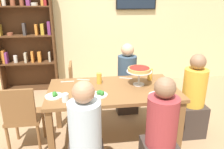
{
  "coord_description": "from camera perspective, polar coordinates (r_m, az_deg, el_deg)",
  "views": [
    {
      "loc": [
        -0.36,
        -2.49,
        1.81
      ],
      "look_at": [
        0.0,
        0.1,
        0.89
      ],
      "focal_mm": 34.93,
      "sensor_mm": 36.0,
      "label": 1
    }
  ],
  "objects": [
    {
      "name": "chair_head_west",
      "position": [
        2.84,
        -22.29,
        -9.95
      ],
      "size": [
        0.4,
        0.4,
        0.87
      ],
      "color": "brown",
      "rests_on": "ground_plane"
    },
    {
      "name": "salad_plate_far_diner",
      "position": [
        2.59,
        -14.88,
        -5.33
      ],
      "size": [
        0.2,
        0.2,
        0.07
      ],
      "color": "white",
      "rests_on": "dining_table"
    },
    {
      "name": "bookshelf",
      "position": [
        4.69,
        -21.76,
        9.92
      ],
      "size": [
        1.1,
        0.3,
        2.21
      ],
      "color": "#4C2D19",
      "rests_on": "ground_plane"
    },
    {
      "name": "cutlery_knife_near",
      "position": [
        3.04,
        -7.52,
        -1.33
      ],
      "size": [
        0.18,
        0.07,
        0.0
      ],
      "primitive_type": "cube",
      "rotation": [
        0.0,
        0.0,
        2.84
      ],
      "color": "silver",
      "rests_on": "dining_table"
    },
    {
      "name": "beer_glass_amber_tall",
      "position": [
        2.86,
        -3.39,
        -1.01
      ],
      "size": [
        0.07,
        0.07,
        0.14
      ],
      "primitive_type": "cylinder",
      "color": "gold",
      "rests_on": "dining_table"
    },
    {
      "name": "ground_plane",
      "position": [
        3.1,
        0.26,
        -16.36
      ],
      "size": [
        12.0,
        12.0,
        0.0
      ],
      "primitive_type": "plane",
      "color": "#9E7A56"
    },
    {
      "name": "beer_glass_amber_short",
      "position": [
        3.03,
        9.9,
        0.03
      ],
      "size": [
        0.06,
        0.06,
        0.16
      ],
      "primitive_type": "cylinder",
      "color": "gold",
      "rests_on": "dining_table"
    },
    {
      "name": "diner_near_left",
      "position": [
        2.17,
        -6.83,
        -18.2
      ],
      "size": [
        0.34,
        0.34,
        1.15
      ],
      "rotation": [
        0.0,
        0.0,
        1.57
      ],
      "color": "#382D28",
      "rests_on": "ground_plane"
    },
    {
      "name": "diner_head_east",
      "position": [
        3.15,
        20.36,
        -6.68
      ],
      "size": [
        0.34,
        0.34,
        1.15
      ],
      "rotation": [
        0.0,
        0.0,
        3.14
      ],
      "color": "#382D28",
      "rests_on": "ground_plane"
    },
    {
      "name": "cutlery_fork_far",
      "position": [
        3.08,
        3.61,
        -0.94
      ],
      "size": [
        0.18,
        0.07,
        0.0
      ],
      "primitive_type": "cube",
      "rotation": [
        0.0,
        0.0,
        2.82
      ],
      "color": "silver",
      "rests_on": "dining_table"
    },
    {
      "name": "salad_plate_near_diner",
      "position": [
        2.53,
        -3.33,
        -5.1
      ],
      "size": [
        0.21,
        0.21,
        0.07
      ],
      "color": "white",
      "rests_on": "dining_table"
    },
    {
      "name": "dining_table",
      "position": [
        2.77,
        0.28,
        -5.41
      ],
      "size": [
        1.61,
        0.89,
        0.74
      ],
      "color": "brown",
      "rests_on": "ground_plane"
    },
    {
      "name": "water_glass_clear_near",
      "position": [
        2.43,
        -12.16,
        -5.96
      ],
      "size": [
        0.08,
        0.08,
        0.09
      ],
      "primitive_type": "cylinder",
      "color": "white",
      "rests_on": "dining_table"
    },
    {
      "name": "cutlery_fork_near",
      "position": [
        3.01,
        -11.59,
        -1.81
      ],
      "size": [
        0.18,
        0.02,
        0.0
      ],
      "primitive_type": "cube",
      "rotation": [
        0.0,
        0.0,
        3.16
      ],
      "color": "silver",
      "rests_on": "dining_table"
    },
    {
      "name": "chair_far_left",
      "position": [
        3.48,
        -8.69,
        -3.2
      ],
      "size": [
        0.4,
        0.4,
        0.87
      ],
      "rotation": [
        0.0,
        0.0,
        -1.57
      ],
      "color": "brown",
      "rests_on": "ground_plane"
    },
    {
      "name": "diner_near_right",
      "position": [
        2.28,
        12.56,
        -16.39
      ],
      "size": [
        0.34,
        0.34,
        1.15
      ],
      "rotation": [
        0.0,
        0.0,
        1.57
      ],
      "color": "#382D28",
      "rests_on": "ground_plane"
    },
    {
      "name": "rear_partition",
      "position": [
        4.72,
        -3.59,
        14.39
      ],
      "size": [
        8.0,
        0.12,
        2.8
      ],
      "primitive_type": "cube",
      "color": "beige",
      "rests_on": "ground_plane"
    },
    {
      "name": "deep_dish_pizza_stand",
      "position": [
        2.8,
        7.15,
        0.99
      ],
      "size": [
        0.32,
        0.32,
        0.23
      ],
      "color": "silver",
      "rests_on": "dining_table"
    },
    {
      "name": "salad_plate_spare",
      "position": [
        2.58,
        12.18,
        -5.22
      ],
      "size": [
        0.23,
        0.23,
        0.07
      ],
      "color": "white",
      "rests_on": "dining_table"
    },
    {
      "name": "diner_far_right",
      "position": [
        3.57,
        3.88,
        -2.3
      ],
      "size": [
        0.34,
        0.34,
        1.15
      ],
      "rotation": [
        0.0,
        0.0,
        -1.57
      ],
      "color": "#382D28",
      "rests_on": "ground_plane"
    }
  ]
}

